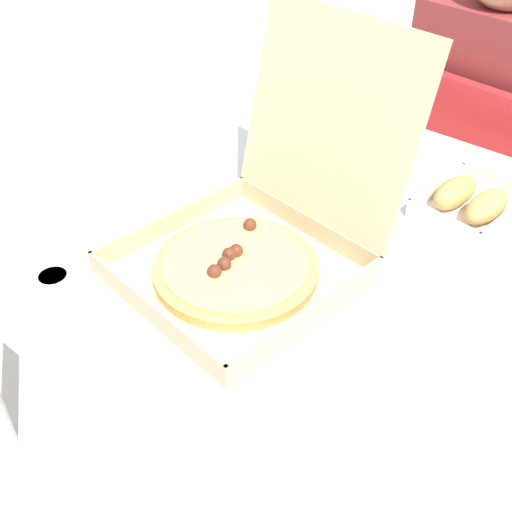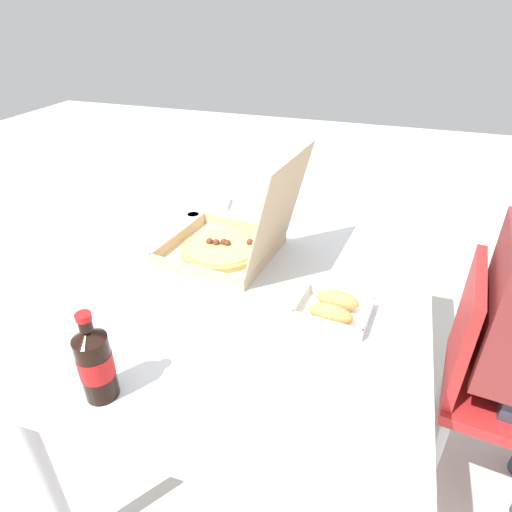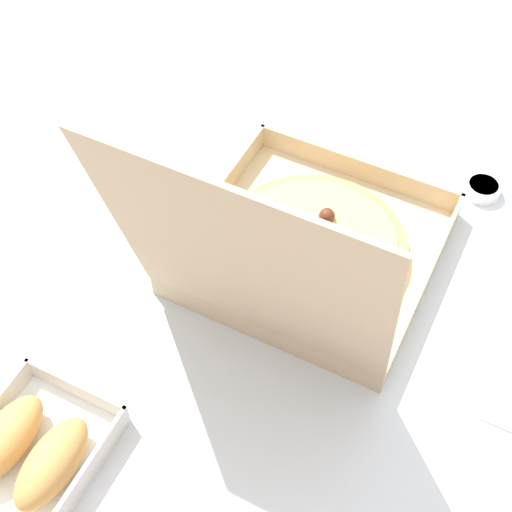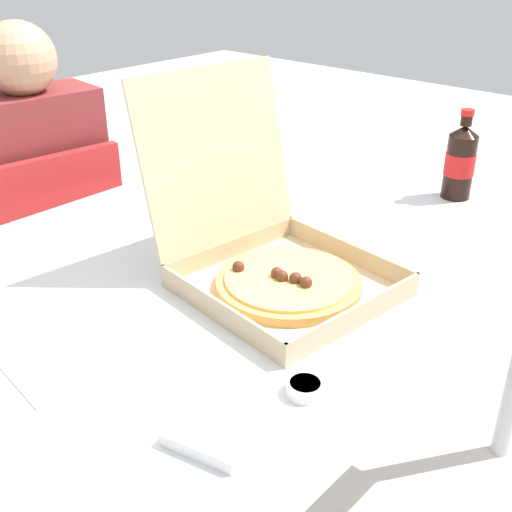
% 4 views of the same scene
% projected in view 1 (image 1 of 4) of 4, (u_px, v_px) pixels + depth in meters
% --- Properties ---
extents(ground_plane, '(10.00, 10.00, 0.00)m').
position_uv_depth(ground_plane, '(300.00, 470.00, 1.58)').
color(ground_plane, beige).
extents(dining_table, '(1.43, 1.00, 0.74)m').
position_uv_depth(dining_table, '(316.00, 266.00, 1.16)').
color(dining_table, silver).
rests_on(dining_table, ground_plane).
extents(chair, '(0.44, 0.44, 0.83)m').
position_uv_depth(chair, '(459.00, 188.00, 1.74)').
color(chair, red).
rests_on(chair, ground_plane).
extents(diner_person, '(0.38, 0.43, 1.15)m').
position_uv_depth(diner_person, '(488.00, 113.00, 1.64)').
color(diner_person, '#333847').
rests_on(diner_person, ground_plane).
extents(pizza_box_open, '(0.39, 0.46, 0.38)m').
position_uv_depth(pizza_box_open, '(254.00, 239.00, 1.02)').
color(pizza_box_open, tan).
rests_on(pizza_box_open, dining_table).
extents(bread_side_box, '(0.17, 0.20, 0.06)m').
position_uv_depth(bread_side_box, '(470.00, 202.00, 1.16)').
color(bread_side_box, white).
rests_on(bread_side_box, dining_table).
extents(paper_menu, '(0.22, 0.17, 0.00)m').
position_uv_depth(paper_menu, '(134.00, 171.00, 1.30)').
color(paper_menu, white).
rests_on(paper_menu, dining_table).
extents(napkin_pile, '(0.13, 0.13, 0.02)m').
position_uv_depth(napkin_pile, '(21.00, 236.00, 1.10)').
color(napkin_pile, white).
rests_on(napkin_pile, dining_table).
extents(dipping_sauce_cup, '(0.06, 0.06, 0.02)m').
position_uv_depth(dipping_sauce_cup, '(53.00, 279.00, 1.01)').
color(dipping_sauce_cup, white).
rests_on(dipping_sauce_cup, dining_table).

